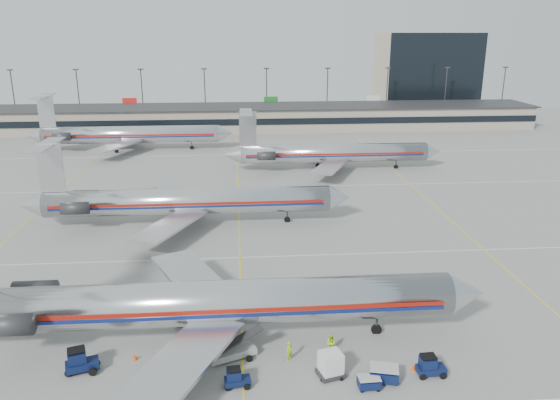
{
  "coord_description": "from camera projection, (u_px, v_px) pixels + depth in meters",
  "views": [
    {
      "loc": [
        -0.04,
        -50.06,
        25.95
      ],
      "look_at": [
        5.43,
        18.15,
        4.5
      ],
      "focal_mm": 35.0,
      "sensor_mm": 36.0,
      "label": 1
    }
  ],
  "objects": [
    {
      "name": "cone_right",
      "position": [
        413.0,
        367.0,
        43.4
      ],
      "size": [
        0.47,
        0.47,
        0.55
      ],
      "primitive_type": "cone",
      "rotation": [
        0.0,
        0.0,
        0.18
      ],
      "color": "#EC4E07",
      "rests_on": "ground"
    },
    {
      "name": "cart_inner",
      "position": [
        369.0,
        382.0,
        41.13
      ],
      "size": [
        1.7,
        1.2,
        0.95
      ],
      "rotation": [
        0.0,
        0.0,
        0.04
      ],
      "color": "#0A1439",
      "rests_on": "ground"
    },
    {
      "name": "terminal",
      "position": [
        237.0,
        117.0,
        147.63
      ],
      "size": [
        162.0,
        17.0,
        6.25
      ],
      "color": "gray",
      "rests_on": "ground"
    },
    {
      "name": "ramp_worker_far",
      "position": [
        331.0,
        343.0,
        45.7
      ],
      "size": [
        0.99,
        0.97,
        1.61
      ],
      "primitive_type": "imported",
      "rotation": [
        0.0,
        0.0,
        -0.71
      ],
      "color": "#BCED16",
      "rests_on": "ground"
    },
    {
      "name": "distant_building",
      "position": [
        426.0,
        72.0,
        178.12
      ],
      "size": [
        30.0,
        20.0,
        25.0
      ],
      "primitive_type": "cube",
      "color": "tan",
      "rests_on": "ground"
    },
    {
      "name": "belt_loader",
      "position": [
        233.0,
        351.0,
        44.85
      ],
      "size": [
        4.76,
        2.78,
        2.44
      ],
      "rotation": [
        0.0,
        0.0,
        0.38
      ],
      "color": "#A2A2A2",
      "rests_on": "ground"
    },
    {
      "name": "jet_second_row",
      "position": [
        182.0,
        201.0,
        74.77
      ],
      "size": [
        45.27,
        26.66,
        11.85
      ],
      "color": "silver",
      "rests_on": "ground"
    },
    {
      "name": "ramp_worker_near",
      "position": [
        290.0,
        351.0,
        44.51
      ],
      "size": [
        0.73,
        0.7,
        1.68
      ],
      "primitive_type": "imported",
      "rotation": [
        0.0,
        0.0,
        0.7
      ],
      "color": "#8FD514",
      "rests_on": "ground"
    },
    {
      "name": "jet_foreground",
      "position": [
        199.0,
        303.0,
        46.46
      ],
      "size": [
        48.54,
        28.58,
        12.71
      ],
      "color": "silver",
      "rests_on": "ground"
    },
    {
      "name": "jet_third_row",
      "position": [
        330.0,
        153.0,
        104.42
      ],
      "size": [
        42.22,
        25.97,
        11.54
      ],
      "color": "silver",
      "rests_on": "ground"
    },
    {
      "name": "uld_container",
      "position": [
        331.0,
        364.0,
        42.4
      ],
      "size": [
        2.34,
        2.11,
        2.07
      ],
      "rotation": [
        0.0,
        0.0,
        0.28
      ],
      "color": "#2D2D30",
      "rests_on": "ground"
    },
    {
      "name": "tug_center",
      "position": [
        236.0,
        378.0,
        41.23
      ],
      "size": [
        2.06,
        1.19,
        1.6
      ],
      "rotation": [
        0.0,
        0.0,
        0.11
      ],
      "color": "#0A1439",
      "rests_on": "ground"
    },
    {
      "name": "tug_right",
      "position": [
        430.0,
        366.0,
        42.53
      ],
      "size": [
        2.26,
        1.19,
        1.81
      ],
      "rotation": [
        0.0,
        0.0,
        0.04
      ],
      "color": "#0A1439",
      "rests_on": "ground"
    },
    {
      "name": "cone_left",
      "position": [
        135.0,
        357.0,
        44.72
      ],
      "size": [
        0.54,
        0.54,
        0.58
      ],
      "primitive_type": "cone",
      "rotation": [
        0.0,
        0.0,
        0.32
      ],
      "color": "#EC4E07",
      "rests_on": "ground"
    },
    {
      "name": "tug_left",
      "position": [
        80.0,
        362.0,
        42.96
      ],
      "size": [
        2.78,
        1.97,
        2.05
      ],
      "rotation": [
        0.0,
        0.0,
        0.31
      ],
      "color": "#0A1439",
      "rests_on": "ground"
    },
    {
      "name": "apron_markings",
      "position": [
        240.0,
        257.0,
        64.89
      ],
      "size": [
        160.0,
        0.15,
        0.02
      ],
      "primitive_type": "cube",
      "color": "silver",
      "rests_on": "ground"
    },
    {
      "name": "light_mast_row",
      "position": [
        236.0,
        92.0,
        159.34
      ],
      "size": [
        163.6,
        0.4,
        15.28
      ],
      "color": "#38383D",
      "rests_on": "ground"
    },
    {
      "name": "ground",
      "position": [
        241.0,
        297.0,
        55.38
      ],
      "size": [
        260.0,
        260.0,
        0.0
      ],
      "primitive_type": "plane",
      "color": "gray",
      "rests_on": "ground"
    },
    {
      "name": "jet_back_row",
      "position": [
        127.0,
        134.0,
        121.31
      ],
      "size": [
        45.56,
        28.03,
        12.46
      ],
      "color": "silver",
      "rests_on": "ground"
    },
    {
      "name": "cart_outer",
      "position": [
        384.0,
        374.0,
        41.91
      ],
      "size": [
        2.48,
        1.99,
        1.23
      ],
      "rotation": [
        0.0,
        0.0,
        -0.26
      ],
      "color": "#0A1439",
      "rests_on": "ground"
    }
  ]
}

